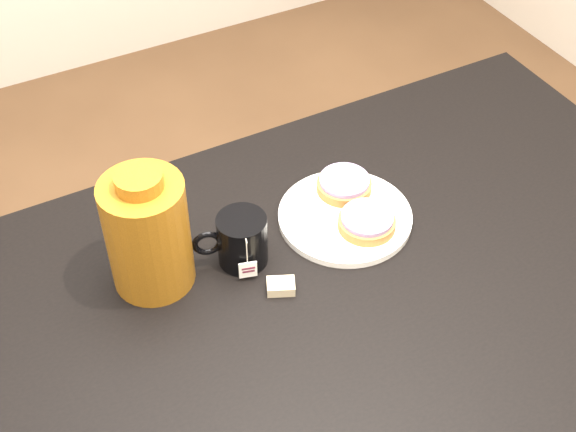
{
  "coord_description": "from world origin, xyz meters",
  "views": [
    {
      "loc": [
        -0.46,
        -0.69,
        1.74
      ],
      "look_at": [
        -0.01,
        0.16,
        0.81
      ],
      "focal_mm": 50.0,
      "sensor_mm": 36.0,
      "label": 1
    }
  ],
  "objects_px": {
    "plate": "(345,216)",
    "bagel_front": "(367,221)",
    "table": "(337,334)",
    "mug": "(241,240)",
    "bagel_back": "(344,184)",
    "teabag_pouch": "(281,286)",
    "bagel_package": "(148,233)"
  },
  "relations": [
    {
      "from": "table",
      "to": "bagel_package",
      "type": "distance_m",
      "value": 0.36
    },
    {
      "from": "mug",
      "to": "teabag_pouch",
      "type": "height_order",
      "value": "mug"
    },
    {
      "from": "table",
      "to": "plate",
      "type": "xyz_separation_m",
      "value": [
        0.1,
        0.16,
        0.09
      ]
    },
    {
      "from": "table",
      "to": "mug",
      "type": "relative_size",
      "value": 10.55
    },
    {
      "from": "mug",
      "to": "plate",
      "type": "bearing_deg",
      "value": 16.06
    },
    {
      "from": "mug",
      "to": "bagel_package",
      "type": "xyz_separation_m",
      "value": [
        -0.14,
        0.03,
        0.06
      ]
    },
    {
      "from": "plate",
      "to": "bagel_back",
      "type": "height_order",
      "value": "bagel_back"
    },
    {
      "from": "plate",
      "to": "mug",
      "type": "height_order",
      "value": "mug"
    },
    {
      "from": "table",
      "to": "bagel_package",
      "type": "bearing_deg",
      "value": 142.05
    },
    {
      "from": "mug",
      "to": "bagel_package",
      "type": "bearing_deg",
      "value": -176.76
    },
    {
      "from": "bagel_back",
      "to": "mug",
      "type": "relative_size",
      "value": 0.85
    },
    {
      "from": "plate",
      "to": "bagel_package",
      "type": "distance_m",
      "value": 0.36
    },
    {
      "from": "table",
      "to": "bagel_package",
      "type": "xyz_separation_m",
      "value": [
        -0.24,
        0.19,
        0.19
      ]
    },
    {
      "from": "mug",
      "to": "table",
      "type": "bearing_deg",
      "value": -42.39
    },
    {
      "from": "teabag_pouch",
      "to": "bagel_package",
      "type": "bearing_deg",
      "value": 144.28
    },
    {
      "from": "table",
      "to": "teabag_pouch",
      "type": "height_order",
      "value": "teabag_pouch"
    },
    {
      "from": "table",
      "to": "bagel_package",
      "type": "height_order",
      "value": "bagel_package"
    },
    {
      "from": "bagel_package",
      "to": "plate",
      "type": "bearing_deg",
      "value": -4.96
    },
    {
      "from": "table",
      "to": "bagel_back",
      "type": "relative_size",
      "value": 12.45
    },
    {
      "from": "bagel_back",
      "to": "mug",
      "type": "xyz_separation_m",
      "value": [
        -0.23,
        -0.06,
        0.02
      ]
    },
    {
      "from": "bagel_back",
      "to": "teabag_pouch",
      "type": "bearing_deg",
      "value": -144.29
    },
    {
      "from": "plate",
      "to": "teabag_pouch",
      "type": "bearing_deg",
      "value": -152.3
    },
    {
      "from": "table",
      "to": "bagel_package",
      "type": "relative_size",
      "value": 6.27
    },
    {
      "from": "bagel_back",
      "to": "bagel_front",
      "type": "height_order",
      "value": "same"
    },
    {
      "from": "plate",
      "to": "bagel_front",
      "type": "relative_size",
      "value": 1.69
    },
    {
      "from": "plate",
      "to": "bagel_front",
      "type": "height_order",
      "value": "bagel_front"
    },
    {
      "from": "plate",
      "to": "teabag_pouch",
      "type": "xyz_separation_m",
      "value": [
        -0.18,
        -0.09,
        0.0
      ]
    },
    {
      "from": "table",
      "to": "plate",
      "type": "bearing_deg",
      "value": 56.69
    },
    {
      "from": "bagel_back",
      "to": "teabag_pouch",
      "type": "distance_m",
      "value": 0.25
    },
    {
      "from": "table",
      "to": "mug",
      "type": "height_order",
      "value": "mug"
    },
    {
      "from": "bagel_front",
      "to": "bagel_package",
      "type": "height_order",
      "value": "bagel_package"
    },
    {
      "from": "bagel_front",
      "to": "plate",
      "type": "bearing_deg",
      "value": 110.31
    }
  ]
}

